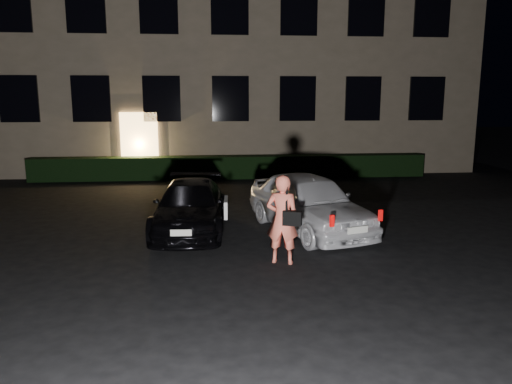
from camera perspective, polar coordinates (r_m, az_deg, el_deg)
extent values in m
plane|color=black|center=(9.06, 0.49, -9.17)|extent=(80.00, 80.00, 0.00)
cube|color=#746653|center=(23.66, -3.48, 17.93)|extent=(20.00, 8.00, 12.00)
cube|color=#EBB465|center=(19.66, -13.16, 5.21)|extent=(1.40, 0.10, 2.50)
cube|color=black|center=(20.59, -25.49, 9.58)|extent=(1.40, 0.10, 1.70)
cube|color=black|center=(19.87, -18.32, 10.07)|extent=(1.40, 0.10, 1.70)
cube|color=black|center=(19.48, -10.72, 10.42)|extent=(1.40, 0.10, 1.70)
cube|color=black|center=(19.42, -2.93, 10.59)|extent=(1.40, 0.10, 1.70)
cube|color=black|center=(19.71, 4.77, 10.57)|extent=(1.40, 0.10, 1.70)
cube|color=black|center=(20.34, 12.12, 10.38)|extent=(1.40, 0.10, 1.70)
cube|color=black|center=(21.26, 18.92, 10.05)|extent=(1.40, 0.10, 1.70)
cube|color=black|center=(20.82, -26.25, 18.39)|extent=(1.40, 0.10, 1.70)
cube|color=black|center=(20.11, -18.90, 19.21)|extent=(1.40, 0.10, 1.70)
cube|color=black|center=(19.72, -11.07, 19.75)|extent=(1.40, 0.10, 1.70)
cube|color=black|center=(19.67, -3.02, 19.95)|extent=(1.40, 0.10, 1.70)
cube|color=black|center=(19.95, 4.93, 19.80)|extent=(1.40, 0.10, 1.70)
cube|color=black|center=(20.57, 12.50, 19.32)|extent=(1.40, 0.10, 1.70)
cube|color=black|center=(21.48, 19.48, 18.60)|extent=(1.40, 0.10, 1.70)
cube|color=black|center=(19.17, -2.79, 2.86)|extent=(15.00, 0.70, 0.85)
imported|color=black|center=(11.78, -7.54, -1.65)|extent=(1.80, 3.99, 1.13)
cube|color=white|center=(11.00, -3.44, -1.75)|extent=(0.12, 0.81, 0.38)
cube|color=silver|center=(9.84, -8.57, -4.62)|extent=(0.42, 0.06, 0.13)
imported|color=white|center=(11.63, 6.07, -1.19)|extent=(2.76, 4.32, 1.37)
cube|color=red|center=(9.73, 8.68, -3.28)|extent=(0.09, 0.07, 0.23)
cube|color=red|center=(10.37, 14.04, -2.60)|extent=(0.09, 0.07, 0.23)
cube|color=silver|center=(10.05, 11.56, -4.26)|extent=(0.45, 0.18, 0.13)
imported|color=#FE7159|center=(9.34, 3.02, -3.14)|extent=(0.72, 0.59, 1.69)
cube|color=black|center=(9.18, 4.17, -3.00)|extent=(0.38, 0.26, 0.27)
cube|color=black|center=(9.15, 3.54, -0.58)|extent=(0.06, 0.07, 0.53)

